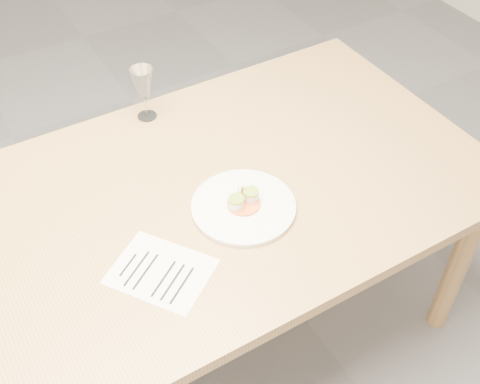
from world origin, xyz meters
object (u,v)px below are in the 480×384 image
dinner_plate (244,206)px  recipe_sheet (161,272)px  wine_glass_2 (143,84)px  dining_table (102,250)px

dinner_plate → recipe_sheet: size_ratio=0.95×
dinner_plate → recipe_sheet: (-0.30, -0.09, -0.01)m
recipe_sheet → wine_glass_2: wine_glass_2 is taller
dining_table → dinner_plate: bearing=-16.9°
recipe_sheet → wine_glass_2: size_ratio=1.70×
recipe_sheet → dinner_plate: bearing=-19.1°
dining_table → recipe_sheet: 0.24m
wine_glass_2 → dining_table: bearing=-129.0°
dining_table → wine_glass_2: 0.57m
recipe_sheet → dining_table: bearing=79.5°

